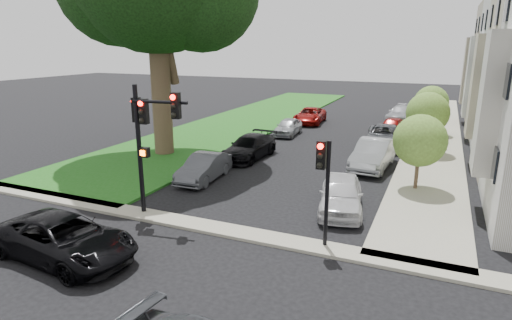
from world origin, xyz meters
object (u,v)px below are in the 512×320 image
at_px(car_parked_4, 401,113).
at_px(car_parked_8, 310,116).
at_px(traffic_signal_secondary, 324,174).
at_px(car_parked_7, 288,127).
at_px(small_tree_b, 428,113).
at_px(car_parked_3, 392,126).
at_px(car_parked_1, 373,154).
at_px(car_parked_6, 249,147).
at_px(car_cross_near, 64,239).
at_px(car_parked_2, 385,136).
at_px(traffic_signal_main, 147,127).
at_px(small_tree_a, 420,141).
at_px(car_parked_5, 204,168).
at_px(small_tree_c, 431,103).
at_px(car_parked_0, 341,194).

height_order(car_parked_4, car_parked_8, car_parked_4).
xyz_separation_m(traffic_signal_secondary, car_parked_7, (-7.26, 17.16, -1.97)).
distance_m(small_tree_b, car_parked_3, 6.25).
distance_m(car_parked_1, car_parked_6, 7.25).
height_order(car_parked_1, car_parked_8, car_parked_1).
distance_m(small_tree_b, car_cross_near, 21.75).
height_order(car_parked_2, car_parked_4, car_parked_2).
height_order(traffic_signal_main, traffic_signal_secondary, traffic_signal_main).
bearing_deg(small_tree_a, car_parked_5, -165.32).
xyz_separation_m(car_cross_near, car_parked_5, (-0.09, 8.98, -0.04)).
bearing_deg(car_parked_2, car_parked_3, 85.58).
height_order(small_tree_c, traffic_signal_secondary, traffic_signal_secondary).
relative_size(traffic_signal_secondary, car_cross_near, 0.74).
distance_m(small_tree_a, traffic_signal_main, 12.21).
relative_size(car_parked_1, car_parked_8, 1.01).
height_order(car_parked_4, car_parked_7, car_parked_4).
xyz_separation_m(car_parked_2, car_parked_7, (-7.25, 0.96, -0.08)).
distance_m(car_parked_1, car_parked_5, 9.42).
height_order(traffic_signal_secondary, car_parked_8, traffic_signal_secondary).
relative_size(car_parked_3, car_parked_6, 0.79).
bearing_deg(car_parked_1, car_parked_3, 94.20).
xyz_separation_m(traffic_signal_main, car_parked_5, (-0.40, 4.85, -2.96)).
relative_size(car_parked_2, car_parked_7, 1.38).
relative_size(small_tree_c, car_cross_near, 0.74).
xyz_separation_m(small_tree_a, car_parked_4, (-2.55, 19.56, -1.75)).
height_order(small_tree_b, car_parked_4, small_tree_b).
bearing_deg(small_tree_b, car_parked_7, 168.61).
bearing_deg(traffic_signal_main, car_parked_2, 66.47).
bearing_deg(car_cross_near, car_parked_6, 4.60).
xyz_separation_m(small_tree_a, traffic_signal_secondary, (-2.55, -7.51, 0.19)).
bearing_deg(traffic_signal_secondary, traffic_signal_main, 179.66).
relative_size(small_tree_b, car_cross_near, 0.77).
bearing_deg(car_parked_1, car_parked_8, 124.32).
relative_size(car_parked_6, car_parked_7, 1.28).
xyz_separation_m(small_tree_b, car_cross_near, (-9.90, -19.28, -1.89)).
bearing_deg(car_parked_0, car_parked_5, 158.42).
xyz_separation_m(car_parked_0, car_parked_1, (0.23, 6.98, 0.07)).
height_order(car_parked_0, car_parked_6, car_parked_0).
bearing_deg(car_parked_2, traffic_signal_secondary, -94.86).
distance_m(car_cross_near, car_parked_3, 25.69).
height_order(car_cross_near, car_parked_6, car_cross_near).
height_order(car_parked_1, car_parked_3, car_parked_1).
bearing_deg(traffic_signal_secondary, car_parked_6, 126.12).
bearing_deg(small_tree_c, small_tree_a, -90.00).
height_order(small_tree_a, car_parked_6, small_tree_a).
distance_m(car_parked_1, car_parked_8, 14.19).
distance_m(car_parked_2, car_parked_7, 7.31).
xyz_separation_m(small_tree_a, traffic_signal_main, (-9.59, -7.47, 1.20)).
bearing_deg(car_cross_near, traffic_signal_secondary, -55.34).
xyz_separation_m(small_tree_a, car_parked_8, (-9.74, 15.23, -1.75)).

